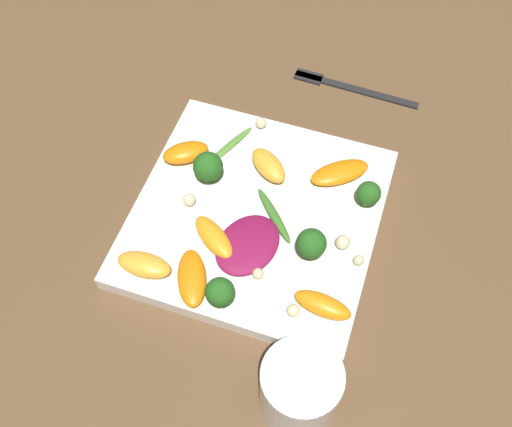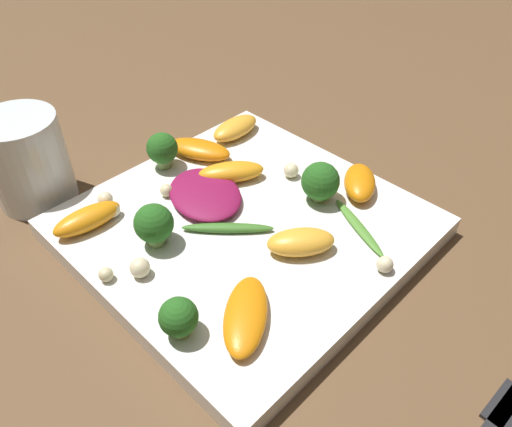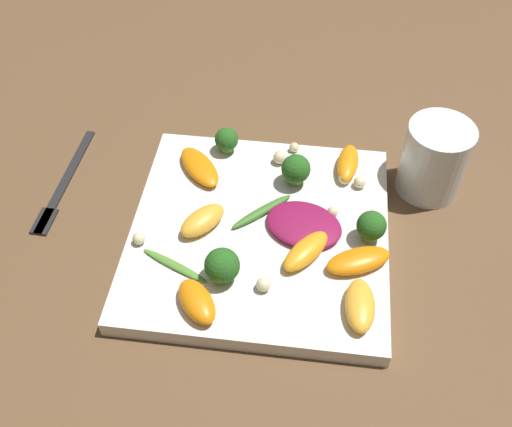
{
  "view_description": "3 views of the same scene",
  "coord_description": "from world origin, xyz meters",
  "views": [
    {
      "loc": [
        0.37,
        0.13,
        0.64
      ],
      "look_at": [
        0.01,
        0.0,
        0.04
      ],
      "focal_mm": 42.0,
      "sensor_mm": 36.0,
      "label": 1
    },
    {
      "loc": [
        -0.26,
        0.25,
        0.34
      ],
      "look_at": [
        -0.01,
        -0.0,
        0.03
      ],
      "focal_mm": 35.0,
      "sensor_mm": 36.0,
      "label": 2
    },
    {
      "loc": [
        0.05,
        -0.44,
        0.55
      ],
      "look_at": [
        -0.01,
        0.01,
        0.03
      ],
      "focal_mm": 42.0,
      "sensor_mm": 36.0,
      "label": 3
    }
  ],
  "objects": [
    {
      "name": "plate",
      "position": [
        0.0,
        0.0,
        0.01
      ],
      "size": [
        0.29,
        0.29,
        0.02
      ],
      "color": "white",
      "rests_on": "ground_plane"
    },
    {
      "name": "fork",
      "position": [
        -0.26,
        0.04,
        0.0
      ],
      "size": [
        0.02,
        0.19,
        0.01
      ],
      "color": "#262628",
      "rests_on": "ground_plane"
    },
    {
      "name": "macadamia_nut_1",
      "position": [
        0.09,
        0.09,
        0.03
      ],
      "size": [
        0.02,
        0.02,
        0.02
      ],
      "color": "beige",
      "rests_on": "plate"
    },
    {
      "name": "macadamia_nut_5",
      "position": [
        0.03,
        0.13,
        0.03
      ],
      "size": [
        0.01,
        0.01,
        0.01
      ],
      "color": "beige",
      "rests_on": "plate"
    },
    {
      "name": "broccoli_floret_2",
      "position": [
        0.13,
        -0.0,
        0.04
      ],
      "size": [
        0.03,
        0.03,
        0.04
      ],
      "color": "#84AD5B",
      "rests_on": "plate"
    },
    {
      "name": "orange_segment_1",
      "position": [
        0.1,
        0.11,
        0.03
      ],
      "size": [
        0.03,
        0.07,
        0.02
      ],
      "color": "orange",
      "rests_on": "plate"
    },
    {
      "name": "macadamia_nut_3",
      "position": [
        0.08,
        0.03,
        0.03
      ],
      "size": [
        0.01,
        0.01,
        0.01
      ],
      "color": "beige",
      "rests_on": "plate"
    },
    {
      "name": "orange_segment_2",
      "position": [
        -0.09,
        0.08,
        0.03
      ],
      "size": [
        0.07,
        0.08,
        0.02
      ],
      "color": "orange",
      "rests_on": "plate"
    },
    {
      "name": "radicchio_leaf_0",
      "position": [
        0.05,
        0.01,
        0.03
      ],
      "size": [
        0.11,
        0.09,
        0.01
      ],
      "color": "maroon",
      "rests_on": "plate"
    },
    {
      "name": "orange_segment_0",
      "position": [
        0.06,
        -0.03,
        0.03
      ],
      "size": [
        0.06,
        0.07,
        0.02
      ],
      "color": "orange",
      "rests_on": "plate"
    },
    {
      "name": "arugula_sprig_0",
      "position": [
        -0.09,
        -0.07,
        0.02
      ],
      "size": [
        0.08,
        0.04,
        0.0
      ],
      "color": "#518E33",
      "rests_on": "plate"
    },
    {
      "name": "arugula_sprig_1",
      "position": [
        -0.0,
        0.02,
        0.02
      ],
      "size": [
        0.07,
        0.07,
        0.01
      ],
      "color": "#3D7528",
      "rests_on": "plate"
    },
    {
      "name": "ground_plane",
      "position": [
        0.0,
        0.0,
        0.0
      ],
      "size": [
        2.4,
        2.4,
        0.0
      ],
      "primitive_type": "plane",
      "color": "brown"
    },
    {
      "name": "broccoli_floret_1",
      "position": [
        0.03,
        0.08,
        0.04
      ],
      "size": [
        0.04,
        0.04,
        0.04
      ],
      "color": "#84AD5B",
      "rests_on": "plate"
    },
    {
      "name": "orange_segment_4",
      "position": [
        0.11,
        -0.04,
        0.03
      ],
      "size": [
        0.08,
        0.06,
        0.02
      ],
      "color": "orange",
      "rests_on": "plate"
    },
    {
      "name": "broccoli_floret_0",
      "position": [
        -0.03,
        -0.07,
        0.04
      ],
      "size": [
        0.04,
        0.04,
        0.04
      ],
      "color": "#7A9E51",
      "rests_on": "plate"
    },
    {
      "name": "macadamia_nut_0",
      "position": [
        -0.13,
        -0.04,
        0.03
      ],
      "size": [
        0.01,
        0.01,
        0.01
      ],
      "color": "beige",
      "rests_on": "plate"
    },
    {
      "name": "macadamia_nut_6",
      "position": [
        0.01,
        -0.08,
        0.03
      ],
      "size": [
        0.02,
        0.02,
        0.02
      ],
      "color": "beige",
      "rests_on": "plate"
    },
    {
      "name": "broccoli_floret_3",
      "position": [
        -0.06,
        0.13,
        0.04
      ],
      "size": [
        0.03,
        0.03,
        0.03
      ],
      "color": "#84AD5B",
      "rests_on": "plate"
    },
    {
      "name": "orange_segment_3",
      "position": [
        -0.05,
        -0.11,
        0.03
      ],
      "size": [
        0.06,
        0.07,
        0.02
      ],
      "color": "orange",
      "rests_on": "plate"
    },
    {
      "name": "orange_segment_6",
      "position": [
        -0.07,
        -0.01,
        0.03
      ],
      "size": [
        0.06,
        0.07,
        0.02
      ],
      "color": "#FCAD33",
      "rests_on": "plate"
    },
    {
      "name": "drinking_glass",
      "position": [
        0.2,
        0.11,
        0.05
      ],
      "size": [
        0.08,
        0.08,
        0.1
      ],
      "color": "white",
      "rests_on": "ground_plane"
    },
    {
      "name": "macadamia_nut_2",
      "position": [
        0.11,
        0.08,
        0.03
      ],
      "size": [
        0.02,
        0.02,
        0.02
      ],
      "color": "beige",
      "rests_on": "plate"
    },
    {
      "name": "macadamia_nut_4",
      "position": [
        0.01,
        0.11,
        0.03
      ],
      "size": [
        0.02,
        0.02,
        0.02
      ],
      "color": "beige",
      "rests_on": "plate"
    },
    {
      "name": "orange_segment_5",
      "position": [
        0.12,
        -0.1,
        0.03
      ],
      "size": [
        0.03,
        0.07,
        0.02
      ],
      "color": "#FCAD33",
      "rests_on": "plate"
    }
  ]
}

